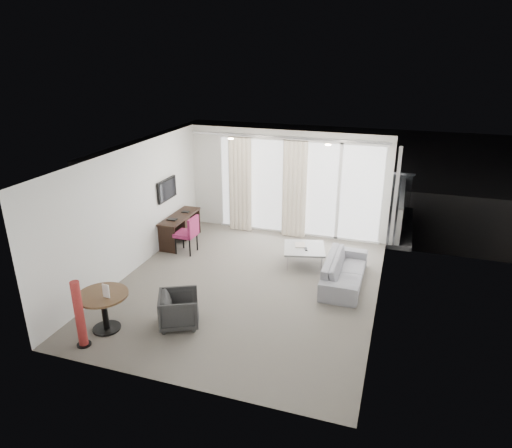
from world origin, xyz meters
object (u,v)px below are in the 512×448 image
(desk, at_px, (180,229))
(coffee_table, at_px, (304,256))
(round_table, at_px, (105,312))
(tub_armchair, at_px, (179,309))
(desk_chair, at_px, (186,234))
(sofa, at_px, (344,270))
(rattan_chair_a, at_px, (318,198))
(red_lamp, at_px, (79,314))
(rattan_chair_b, at_px, (376,206))

(desk, xyz_separation_m, coffee_table, (3.11, -0.26, -0.14))
(round_table, xyz_separation_m, tub_armchair, (1.11, 0.50, -0.04))
(desk_chair, bearing_deg, round_table, -86.47)
(sofa, relative_size, rattan_chair_a, 2.31)
(red_lamp, bearing_deg, round_table, 80.88)
(red_lamp, relative_size, rattan_chair_b, 1.41)
(rattan_chair_b, bearing_deg, rattan_chair_a, 155.55)
(coffee_table, bearing_deg, rattan_chair_b, 69.12)
(rattan_chair_b, bearing_deg, sofa, -112.36)
(desk_chair, relative_size, tub_armchair, 1.35)
(desk, xyz_separation_m, tub_armchair, (1.63, -3.23, -0.04))
(desk_chair, relative_size, rattan_chair_b, 1.10)
(rattan_chair_a, bearing_deg, desk_chair, -134.82)
(desk, distance_m, red_lamp, 4.25)
(desk_chair, distance_m, round_table, 3.23)
(desk, height_order, coffee_table, desk)
(round_table, xyz_separation_m, rattan_chair_a, (2.21, 6.95, 0.07))
(red_lamp, xyz_separation_m, rattan_chair_b, (3.93, 7.25, -0.16))
(desk, distance_m, rattan_chair_a, 4.21)
(desk_chair, relative_size, sofa, 0.47)
(rattan_chair_b, bearing_deg, desk, -163.23)
(red_lamp, relative_size, rattan_chair_a, 1.40)
(desk, distance_m, sofa, 4.16)
(desk, height_order, red_lamp, red_lamp)
(desk_chair, bearing_deg, rattan_chair_a, 59.82)
(round_table, distance_m, rattan_chair_b, 7.78)
(desk, relative_size, rattan_chair_a, 1.76)
(desk, height_order, rattan_chair_a, rattan_chair_a)
(desk_chair, distance_m, coffee_table, 2.72)
(red_lamp, xyz_separation_m, coffee_table, (2.68, 3.96, -0.37))
(tub_armchair, height_order, rattan_chair_a, rattan_chair_a)
(red_lamp, distance_m, coffee_table, 4.80)
(sofa, height_order, rattan_chair_a, rattan_chair_a)
(round_table, bearing_deg, tub_armchair, 24.30)
(desk, xyz_separation_m, rattan_chair_a, (2.73, 3.21, 0.07))
(desk, distance_m, desk_chair, 0.67)
(desk, height_order, sofa, desk)
(desk_chair, distance_m, rattan_chair_a, 4.39)
(round_table, distance_m, rattan_chair_a, 7.29)
(round_table, bearing_deg, sofa, 38.99)
(tub_armchair, distance_m, rattan_chair_b, 6.83)
(desk_chair, height_order, red_lamp, red_lamp)
(coffee_table, bearing_deg, round_table, -126.78)
(coffee_table, height_order, sofa, sofa)
(coffee_table, bearing_deg, desk_chair, -174.66)
(desk_chair, bearing_deg, desk, 130.43)
(desk, bearing_deg, sofa, -11.97)
(desk, relative_size, desk_chair, 1.61)
(sofa, bearing_deg, coffee_table, 57.75)
(desk_chair, bearing_deg, rattan_chair_b, 43.48)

